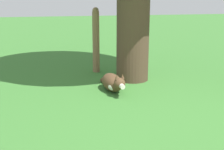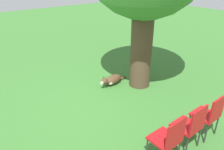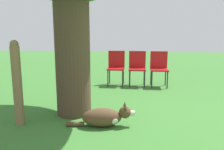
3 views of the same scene
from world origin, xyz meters
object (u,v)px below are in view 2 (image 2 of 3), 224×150
Objects in this scene: red_chair_0 at (169,138)px; red_chair_1 at (191,125)px; dog at (112,80)px; fence_post at (143,53)px; red_chair_2 at (210,113)px.

red_chair_0 and red_chair_1 have the same top height.
dog is 1.37m from fence_post.
red_chair_1 reaches higher than dog.
fence_post is 1.37× the size of red_chair_2.
red_chair_1 is 1.00× the size of red_chair_2.
red_chair_0 is 0.56m from red_chair_1.
red_chair_1 is (2.85, -1.66, -0.11)m from fence_post.
dog is 1.10× the size of red_chair_2.
dog is 0.80× the size of fence_post.
dog is 2.81m from red_chair_1.
dog is at bearing -9.64° from red_chair_1.
red_chair_2 is (0.03, 1.12, 0.00)m from red_chair_0.
dog is at bearing -85.73° from fence_post.
red_chair_2 is at bearing -93.15° from red_chair_0.
red_chair_0 is at bearing 86.85° from red_chair_2.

